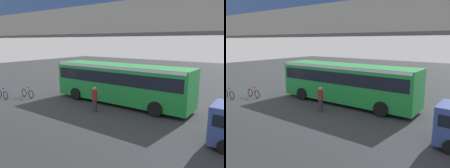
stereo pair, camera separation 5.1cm
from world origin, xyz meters
TOP-DOWN VIEW (x-y plane):
  - ground at (0.00, 0.00)m, footprint 80.00×80.00m
  - city_bus at (-0.73, 0.19)m, footprint 11.54×2.85m
  - bicycle_blue at (8.47, 4.97)m, footprint 1.77×0.44m
  - bicycle_red at (7.06, 3.45)m, footprint 1.77×0.44m
  - pedestrian at (-0.46, 3.00)m, footprint 0.38×0.38m
  - traffic_sign at (2.67, -3.03)m, footprint 0.08×0.60m
  - lane_dash_leftmost at (-4.00, -3.10)m, footprint 2.00×0.20m
  - lane_dash_left at (0.00, -3.10)m, footprint 2.00×0.20m
  - lane_dash_centre at (4.00, -3.10)m, footprint 2.00×0.20m

SIDE VIEW (x-z plane):
  - ground at x=0.00m, z-range 0.00..0.00m
  - lane_dash_leftmost at x=-4.00m, z-range 0.00..0.01m
  - lane_dash_left at x=0.00m, z-range 0.00..0.01m
  - lane_dash_centre at x=4.00m, z-range 0.00..0.01m
  - bicycle_blue at x=8.47m, z-range -0.11..0.85m
  - bicycle_red at x=7.06m, z-range -0.11..0.85m
  - pedestrian at x=-0.46m, z-range -0.01..1.78m
  - city_bus at x=-0.73m, z-range 0.31..3.46m
  - traffic_sign at x=2.67m, z-range 0.49..3.29m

